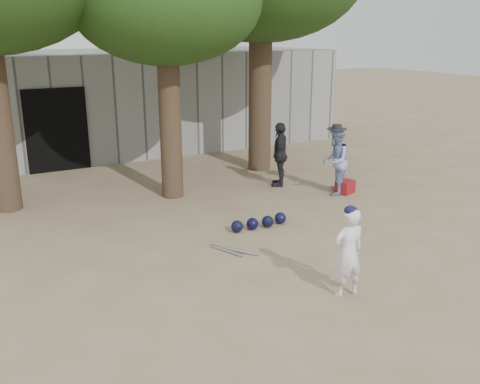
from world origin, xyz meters
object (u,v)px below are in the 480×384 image
spectator_blue (335,161)px  spectator_dark (280,154)px  red_bag (345,187)px  boy_player (348,253)px

spectator_blue → spectator_dark: spectator_dark is taller
red_bag → spectator_blue: bearing=158.4°
spectator_blue → red_bag: bearing=112.1°
boy_player → red_bag: 5.09m
spectator_dark → spectator_blue: bearing=68.6°
boy_player → spectator_blue: size_ratio=0.85×
spectator_blue → red_bag: size_ratio=3.68×
boy_player → red_bag: boy_player is taller
boy_player → red_bag: (3.20, 3.93, -0.50)m
boy_player → red_bag: bearing=-123.8°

